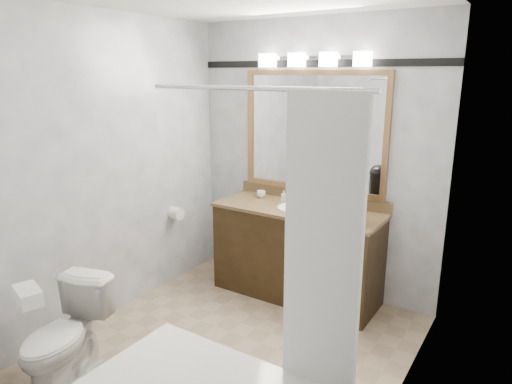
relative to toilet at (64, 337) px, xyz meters
The scene contains 13 objects.
room 1.47m from the toilet, 52.74° to the left, with size 2.42×2.62×2.52m.
vanity 2.06m from the toilet, 70.14° to the left, with size 1.53×0.58×0.97m.
mirror 2.59m from the toilet, 72.38° to the left, with size 1.40×0.04×1.10m.
vanity_light_bar 2.88m from the toilet, 71.96° to the left, with size 1.02×0.14×0.12m.
accent_stripe 2.91m from the toilet, 72.46° to the left, with size 2.40×0.01×0.06m, color black.
tp_roll 1.68m from the toilet, 105.52° to the left, with size 0.12×0.12×0.11m, color white.
toilet is the anchor object (origin of this frame).
tissue_box 0.44m from the toilet, 90.00° to the right, with size 0.23×0.12×0.09m, color white.
coffee_maker 2.34m from the toilet, 56.80° to the left, with size 0.19×0.23×0.35m.
cup_left 2.14m from the toilet, 83.54° to the left, with size 0.08×0.08×0.07m, color white.
soap_bottle_a 2.20m from the toilet, 77.04° to the left, with size 0.04×0.05×0.10m, color white.
soap_bottle_b 2.33m from the toilet, 70.20° to the left, with size 0.07×0.07×0.09m, color white.
soap_bar 2.25m from the toilet, 70.14° to the left, with size 0.09×0.05×0.03m, color #EDE8C3.
Camera 1 is at (1.80, -2.47, 2.03)m, focal length 32.00 mm.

